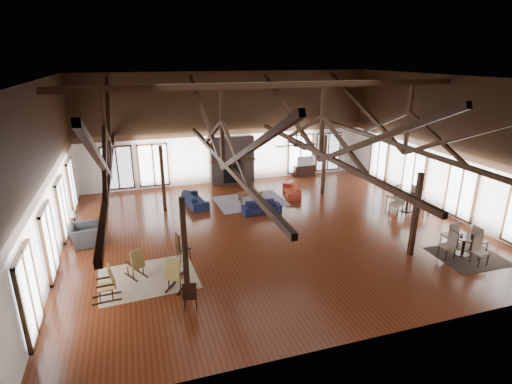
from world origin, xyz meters
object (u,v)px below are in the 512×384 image
object	(u,v)px
sofa_navy_left	(195,199)
sofa_navy_front	(262,207)
cafe_table_far	(408,200)
tv_console	(304,170)
sofa_orange	(292,190)
cafe_table_near	(464,242)
coffee_table	(250,193)
armchair	(85,235)

from	to	relation	value
sofa_navy_left	sofa_navy_front	bearing A→B (deg)	-132.83
sofa_navy_left	cafe_table_far	xyz separation A→B (m)	(9.15, -3.67, 0.25)
sofa_navy_left	tv_console	xyz separation A→B (m)	(6.96, 2.96, 0.02)
tv_console	sofa_orange	bearing A→B (deg)	-123.90
sofa_orange	cafe_table_far	size ratio (longest dim) A/B	0.85
cafe_table_near	coffee_table	bearing A→B (deg)	126.42
armchair	coffee_table	bearing A→B (deg)	-74.04
sofa_navy_front	coffee_table	bearing A→B (deg)	90.51
coffee_table	tv_console	bearing A→B (deg)	20.00
sofa_orange	tv_console	world-z (taller)	tv_console
cafe_table_near	tv_console	size ratio (longest dim) A/B	1.52
sofa_orange	sofa_navy_left	bearing A→B (deg)	-77.40
sofa_orange	cafe_table_near	size ratio (longest dim) A/B	0.95
sofa_navy_left	sofa_orange	size ratio (longest dim) A/B	1.12
sofa_navy_front	sofa_navy_left	size ratio (longest dim) A/B	0.88
armchair	cafe_table_near	xyz separation A→B (m)	(12.95, -5.02, 0.12)
armchair	cafe_table_near	size ratio (longest dim) A/B	0.62
sofa_navy_front	armchair	world-z (taller)	armchair
cafe_table_near	sofa_navy_front	bearing A→B (deg)	132.97
sofa_orange	cafe_table_near	xyz separation A→B (m)	(3.37, -7.83, 0.23)
sofa_orange	coffee_table	distance (m)	2.29
sofa_navy_left	armchair	world-z (taller)	armchair
coffee_table	cafe_table_far	bearing A→B (deg)	-44.40
sofa_navy_left	coffee_table	bearing A→B (deg)	-103.12
sofa_navy_front	cafe_table_far	bearing A→B (deg)	-16.83
cafe_table_far	tv_console	world-z (taller)	cafe_table_far
sofa_orange	sofa_navy_front	bearing A→B (deg)	-37.32
sofa_navy_front	coffee_table	world-z (taller)	sofa_navy_front
sofa_navy_front	sofa_orange	xyz separation A→B (m)	(2.22, 1.82, 0.01)
cafe_table_near	tv_console	bearing A→B (deg)	97.06
sofa_navy_front	armchair	size ratio (longest dim) A/B	1.51
tv_console	sofa_navy_front	bearing A→B (deg)	-131.28
coffee_table	cafe_table_near	xyz separation A→B (m)	(5.65, -7.66, 0.09)
coffee_table	cafe_table_near	bearing A→B (deg)	-70.14
cafe_table_near	tv_console	world-z (taller)	cafe_table_near
coffee_table	cafe_table_near	size ratio (longest dim) A/B	0.70
sofa_orange	cafe_table_far	world-z (taller)	cafe_table_far
armchair	cafe_table_far	xyz separation A→B (m)	(13.80, -0.79, 0.16)
armchair	tv_console	world-z (taller)	armchair
sofa_navy_front	cafe_table_near	distance (m)	8.21
sofa_navy_front	cafe_table_near	world-z (taller)	cafe_table_near
cafe_table_near	cafe_table_far	size ratio (longest dim) A/B	0.89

